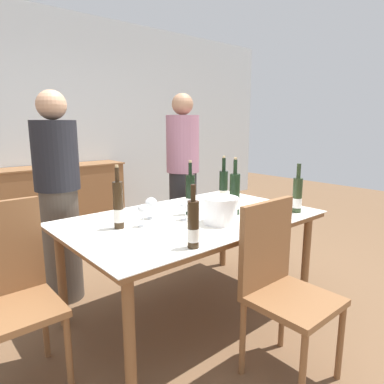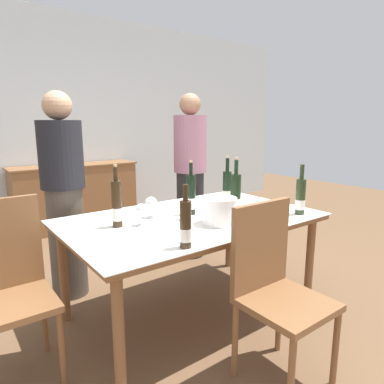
{
  "view_description": "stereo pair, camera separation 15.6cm",
  "coord_description": "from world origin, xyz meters",
  "px_view_note": "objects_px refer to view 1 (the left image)",
  "views": [
    {
      "loc": [
        -1.52,
        -1.77,
        1.38
      ],
      "look_at": [
        0.0,
        0.0,
        0.91
      ],
      "focal_mm": 32.0,
      "sensor_mm": 36.0,
      "label": 1
    },
    {
      "loc": [
        -1.4,
        -1.87,
        1.38
      ],
      "look_at": [
        0.0,
        0.0,
        0.91
      ],
      "focal_mm": 32.0,
      "sensor_mm": 36.0,
      "label": 2
    }
  ],
  "objects_px": {
    "chair_left_end": "(8,286)",
    "person_guest_left": "(183,177)",
    "chair_near_front": "(280,278)",
    "sideboard_cabinet": "(63,198)",
    "wine_glass_0": "(151,204)",
    "wine_bottle_0": "(235,195)",
    "wine_bottle_4": "(190,196)",
    "wine_bottle_2": "(223,188)",
    "wine_glass_1": "(185,207)",
    "wine_glass_2": "(143,211)",
    "person_host": "(59,199)",
    "ice_bucket": "(220,209)",
    "wine_bottle_3": "(193,225)",
    "dining_table": "(192,225)",
    "wine_bottle_1": "(297,196)",
    "wine_bottle_5": "(118,206)"
  },
  "relations": [
    {
      "from": "chair_left_end",
      "to": "person_guest_left",
      "type": "distance_m",
      "value": 2.03
    },
    {
      "from": "chair_near_front",
      "to": "chair_left_end",
      "type": "bearing_deg",
      "value": 143.19
    },
    {
      "from": "sideboard_cabinet",
      "to": "wine_glass_0",
      "type": "relative_size",
      "value": 10.67
    },
    {
      "from": "wine_bottle_0",
      "to": "wine_bottle_4",
      "type": "relative_size",
      "value": 1.06
    },
    {
      "from": "sideboard_cabinet",
      "to": "wine_bottle_2",
      "type": "bearing_deg",
      "value": -79.99
    },
    {
      "from": "wine_bottle_0",
      "to": "chair_left_end",
      "type": "bearing_deg",
      "value": 170.75
    },
    {
      "from": "wine_glass_1",
      "to": "wine_bottle_4",
      "type": "bearing_deg",
      "value": 37.42
    },
    {
      "from": "wine_glass_2",
      "to": "person_guest_left",
      "type": "relative_size",
      "value": 0.09
    },
    {
      "from": "person_host",
      "to": "sideboard_cabinet",
      "type": "bearing_deg",
      "value": 69.59
    },
    {
      "from": "ice_bucket",
      "to": "wine_bottle_2",
      "type": "bearing_deg",
      "value": 42.25
    },
    {
      "from": "wine_bottle_3",
      "to": "person_guest_left",
      "type": "height_order",
      "value": "person_guest_left"
    },
    {
      "from": "wine_bottle_3",
      "to": "ice_bucket",
      "type": "bearing_deg",
      "value": 27.55
    },
    {
      "from": "person_guest_left",
      "to": "wine_glass_1",
      "type": "bearing_deg",
      "value": -128.37
    },
    {
      "from": "wine_bottle_2",
      "to": "wine_glass_0",
      "type": "bearing_deg",
      "value": 179.33
    },
    {
      "from": "wine_bottle_2",
      "to": "person_guest_left",
      "type": "height_order",
      "value": "person_guest_left"
    },
    {
      "from": "ice_bucket",
      "to": "wine_bottle_2",
      "type": "height_order",
      "value": "wine_bottle_2"
    },
    {
      "from": "dining_table",
      "to": "person_guest_left",
      "type": "bearing_deg",
      "value": 54.11
    },
    {
      "from": "wine_bottle_0",
      "to": "wine_bottle_3",
      "type": "xyz_separation_m",
      "value": [
        -0.67,
        -0.32,
        -0.02
      ]
    },
    {
      "from": "sideboard_cabinet",
      "to": "wine_bottle_2",
      "type": "height_order",
      "value": "wine_bottle_2"
    },
    {
      "from": "sideboard_cabinet",
      "to": "person_host",
      "type": "xyz_separation_m",
      "value": [
        -0.67,
        -1.79,
        0.39
      ]
    },
    {
      "from": "sideboard_cabinet",
      "to": "ice_bucket",
      "type": "relative_size",
      "value": 6.79
    },
    {
      "from": "wine_bottle_4",
      "to": "dining_table",
      "type": "bearing_deg",
      "value": -121.17
    },
    {
      "from": "wine_bottle_2",
      "to": "person_guest_left",
      "type": "relative_size",
      "value": 0.24
    },
    {
      "from": "wine_bottle_2",
      "to": "wine_glass_1",
      "type": "height_order",
      "value": "wine_bottle_2"
    },
    {
      "from": "sideboard_cabinet",
      "to": "chair_left_end",
      "type": "distance_m",
      "value": 2.79
    },
    {
      "from": "person_host",
      "to": "wine_bottle_3",
      "type": "bearing_deg",
      "value": -79.2
    },
    {
      "from": "sideboard_cabinet",
      "to": "wine_bottle_1",
      "type": "xyz_separation_m",
      "value": [
        0.65,
        -3.02,
        0.43
      ]
    },
    {
      "from": "wine_bottle_1",
      "to": "wine_glass_2",
      "type": "distance_m",
      "value": 1.15
    },
    {
      "from": "person_host",
      "to": "dining_table",
      "type": "bearing_deg",
      "value": -52.29
    },
    {
      "from": "wine_bottle_0",
      "to": "wine_bottle_1",
      "type": "distance_m",
      "value": 0.47
    },
    {
      "from": "dining_table",
      "to": "wine_bottle_2",
      "type": "xyz_separation_m",
      "value": [
        0.47,
        0.15,
        0.19
      ]
    },
    {
      "from": "wine_bottle_0",
      "to": "wine_bottle_4",
      "type": "xyz_separation_m",
      "value": [
        -0.24,
        0.21,
        -0.0
      ]
    },
    {
      "from": "chair_near_front",
      "to": "person_guest_left",
      "type": "bearing_deg",
      "value": 67.84
    },
    {
      "from": "dining_table",
      "to": "wine_glass_0",
      "type": "xyz_separation_m",
      "value": [
        -0.24,
        0.15,
        0.16
      ]
    },
    {
      "from": "wine_bottle_1",
      "to": "wine_glass_1",
      "type": "relative_size",
      "value": 2.73
    },
    {
      "from": "dining_table",
      "to": "wine_bottle_1",
      "type": "height_order",
      "value": "wine_bottle_1"
    },
    {
      "from": "wine_bottle_4",
      "to": "person_host",
      "type": "bearing_deg",
      "value": 131.83
    },
    {
      "from": "wine_glass_0",
      "to": "chair_left_end",
      "type": "bearing_deg",
      "value": -176.18
    },
    {
      "from": "ice_bucket",
      "to": "chair_near_front",
      "type": "bearing_deg",
      "value": -97.27
    },
    {
      "from": "wine_bottle_3",
      "to": "wine_glass_2",
      "type": "relative_size",
      "value": 2.34
    },
    {
      "from": "chair_near_front",
      "to": "person_guest_left",
      "type": "xyz_separation_m",
      "value": [
        0.68,
        1.68,
        0.29
      ]
    },
    {
      "from": "dining_table",
      "to": "chair_left_end",
      "type": "xyz_separation_m",
      "value": [
        -1.17,
        0.09,
        -0.11
      ]
    },
    {
      "from": "sideboard_cabinet",
      "to": "wine_glass_1",
      "type": "height_order",
      "value": "wine_glass_1"
    },
    {
      "from": "wine_bottle_0",
      "to": "wine_bottle_5",
      "type": "height_order",
      "value": "wine_bottle_0"
    },
    {
      "from": "person_guest_left",
      "to": "chair_left_end",
      "type": "bearing_deg",
      "value": -156.0
    },
    {
      "from": "wine_bottle_2",
      "to": "chair_left_end",
      "type": "xyz_separation_m",
      "value": [
        -1.64,
        -0.05,
        -0.31
      ]
    },
    {
      "from": "wine_bottle_3",
      "to": "wine_bottle_4",
      "type": "xyz_separation_m",
      "value": [
        0.43,
        0.53,
        0.02
      ]
    },
    {
      "from": "wine_bottle_5",
      "to": "wine_glass_0",
      "type": "xyz_separation_m",
      "value": [
        0.28,
        0.05,
        -0.04
      ]
    },
    {
      "from": "wine_bottle_3",
      "to": "person_host",
      "type": "height_order",
      "value": "person_host"
    },
    {
      "from": "wine_bottle_4",
      "to": "wine_glass_0",
      "type": "relative_size",
      "value": 2.63
    }
  ]
}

